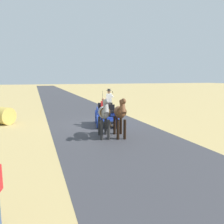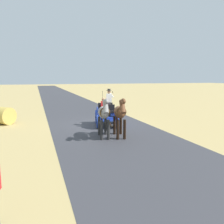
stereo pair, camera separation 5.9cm
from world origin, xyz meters
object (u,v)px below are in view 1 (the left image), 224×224
(horse_drawn_carriage, at_px, (106,114))
(horse_near_side, at_px, (120,113))
(horse_off_side, at_px, (104,114))
(hay_bale, at_px, (4,116))

(horse_drawn_carriage, bearing_deg, horse_near_side, 86.17)
(horse_off_side, bearing_deg, horse_drawn_carriage, -110.00)
(horse_drawn_carriage, distance_m, horse_near_side, 3.10)
(horse_off_side, distance_m, hay_bale, 7.94)
(horse_drawn_carriage, distance_m, horse_off_side, 3.10)
(horse_drawn_carriage, xyz_separation_m, horse_off_side, (1.05, 2.87, 0.51))
(horse_near_side, distance_m, hay_bale, 8.67)
(horse_drawn_carriage, height_order, horse_off_side, horse_drawn_carriage)
(horse_off_side, bearing_deg, horse_near_side, 168.06)
(horse_near_side, relative_size, horse_off_side, 1.00)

